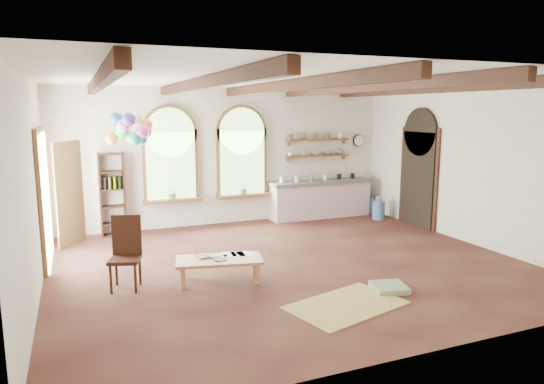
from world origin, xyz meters
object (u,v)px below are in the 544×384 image
kitchen_counter (320,199)px  side_chair (126,268)px  coffee_table (219,261)px  balloon_cluster (131,130)px

kitchen_counter → side_chair: side_chair is taller
kitchen_counter → side_chair: (-5.09, -3.35, -0.15)m
coffee_table → side_chair: side_chair is taller
side_chair → balloon_cluster: 2.88m
kitchen_counter → coffee_table: 5.17m
kitchen_counter → balloon_cluster: (-4.70, -1.32, 1.86)m
coffee_table → side_chair: bearing=169.6°
side_chair → balloon_cluster: size_ratio=0.97×
coffee_table → side_chair: 1.42m
coffee_table → side_chair: size_ratio=1.29×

